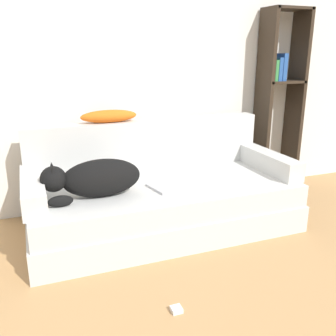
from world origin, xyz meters
TOP-DOWN VIEW (x-y plane):
  - wall_back at (0.00, 2.77)m, footprint 8.10×0.06m
  - couch at (0.03, 2.11)m, footprint 2.05×0.94m
  - couch_backrest at (0.03, 2.51)m, footprint 2.01×0.15m
  - couch_arm_left at (-0.92, 2.10)m, footprint 0.15×0.75m
  - couch_arm_right at (0.98, 2.10)m, footprint 0.15×0.75m
  - dog at (-0.52, 2.01)m, footprint 0.68×0.24m
  - laptop at (0.05, 2.01)m, footprint 0.34×0.30m
  - throw_pillow at (-0.28, 2.52)m, footprint 0.46×0.15m
  - bookshelf at (1.41, 2.59)m, footprint 0.41×0.26m
  - power_adapter at (-0.25, 1.13)m, footprint 0.06×0.06m

SIDE VIEW (x-z plane):
  - power_adapter at x=-0.25m, z-range 0.00..0.03m
  - couch at x=0.03m, z-range 0.00..0.38m
  - laptop at x=0.05m, z-range 0.38..0.40m
  - couch_arm_left at x=-0.92m, z-range 0.38..0.54m
  - couch_arm_right at x=0.98m, z-range 0.38..0.54m
  - dog at x=-0.52m, z-range 0.38..0.65m
  - couch_backrest at x=0.03m, z-range 0.38..0.81m
  - throw_pillow at x=-0.28m, z-range 0.81..0.91m
  - bookshelf at x=1.41m, z-range 0.10..1.84m
  - wall_back at x=0.00m, z-range 0.00..2.70m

